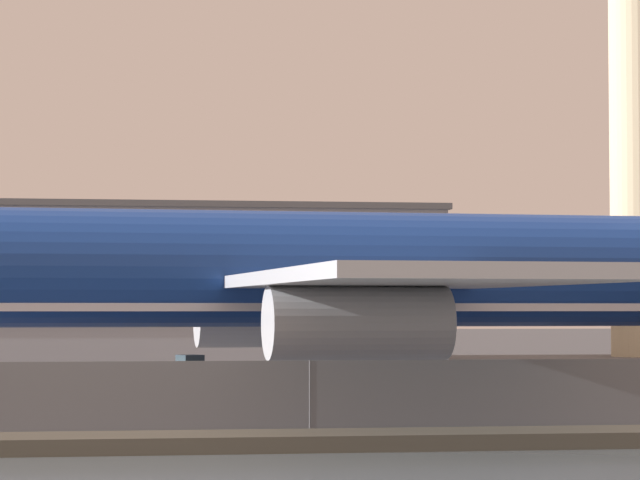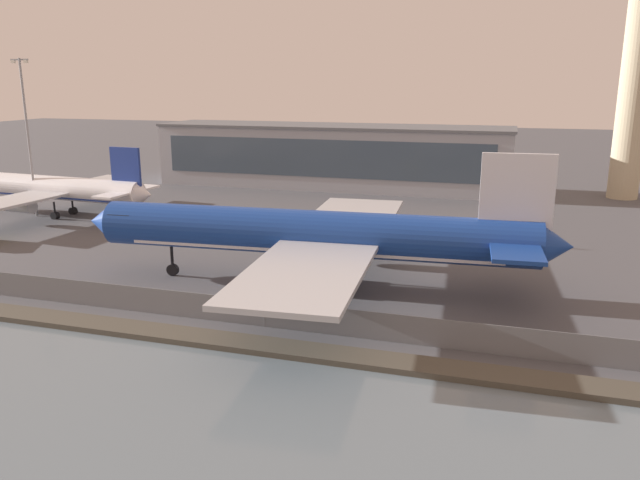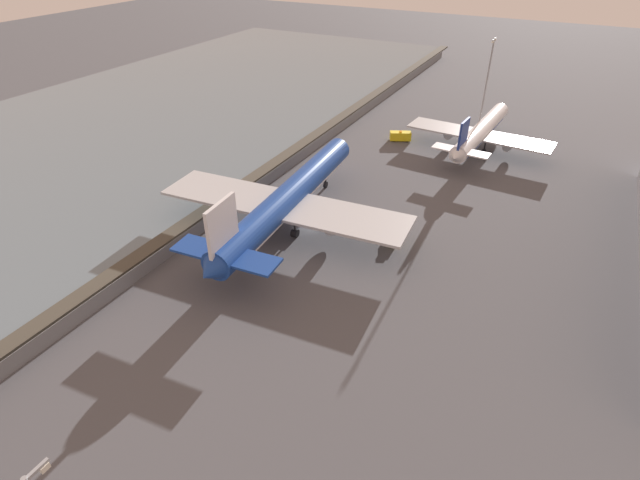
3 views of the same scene
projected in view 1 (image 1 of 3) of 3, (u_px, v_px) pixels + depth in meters
ground_plane at (260, 406)px, 66.16m from camera, size 500.00×500.00×0.00m
shoreline_seawall at (330, 440)px, 45.90m from camera, size 320.00×3.00×0.50m
perimeter_fence at (310, 398)px, 50.40m from camera, size 280.00×0.10×2.52m
cargo_jet_blue at (301, 274)px, 63.07m from camera, size 52.62×45.38×14.93m
baggage_tug at (184, 374)px, 80.42m from camera, size 3.57×2.68×1.80m
control_tower at (639, 62)px, 136.07m from camera, size 10.89×10.89×46.81m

